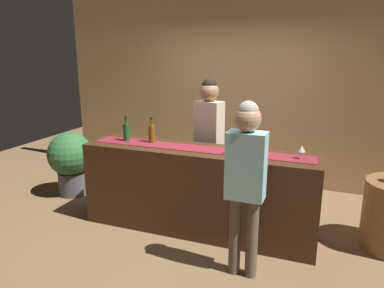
% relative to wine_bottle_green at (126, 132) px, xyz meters
% --- Properties ---
extents(ground_plane, '(10.00, 10.00, 0.00)m').
position_rel_wine_bottle_green_xyz_m(ground_plane, '(0.94, -0.03, -1.10)').
color(ground_plane, brown).
extents(back_wall, '(6.00, 0.12, 2.90)m').
position_rel_wine_bottle_green_xyz_m(back_wall, '(0.94, 1.87, 0.35)').
color(back_wall, tan).
rests_on(back_wall, ground).
extents(bar_counter, '(2.68, 0.60, 0.98)m').
position_rel_wine_bottle_green_xyz_m(bar_counter, '(0.94, -0.03, -0.60)').
color(bar_counter, '#3D2314').
rests_on(bar_counter, ground).
extents(counter_runner_cloth, '(2.54, 0.28, 0.01)m').
position_rel_wine_bottle_green_xyz_m(counter_runner_cloth, '(0.94, -0.03, -0.11)').
color(counter_runner_cloth, maroon).
rests_on(counter_runner_cloth, bar_counter).
extents(wine_bottle_green, '(0.07, 0.07, 0.30)m').
position_rel_wine_bottle_green_xyz_m(wine_bottle_green, '(0.00, 0.00, 0.00)').
color(wine_bottle_green, '#194723').
rests_on(wine_bottle_green, bar_counter).
extents(wine_bottle_amber, '(0.07, 0.07, 0.30)m').
position_rel_wine_bottle_green_xyz_m(wine_bottle_amber, '(0.32, 0.04, 0.00)').
color(wine_bottle_amber, brown).
rests_on(wine_bottle_amber, bar_counter).
extents(wine_glass_near_customer, '(0.07, 0.07, 0.14)m').
position_rel_wine_bottle_green_xyz_m(wine_glass_near_customer, '(1.31, -0.12, -0.01)').
color(wine_glass_near_customer, silver).
rests_on(wine_glass_near_customer, bar_counter).
extents(wine_glass_mid_counter, '(0.07, 0.07, 0.14)m').
position_rel_wine_bottle_green_xyz_m(wine_glass_mid_counter, '(2.04, -0.03, -0.01)').
color(wine_glass_mid_counter, silver).
rests_on(wine_glass_mid_counter, bar_counter).
extents(wine_glass_far_end, '(0.07, 0.07, 0.14)m').
position_rel_wine_bottle_green_xyz_m(wine_glass_far_end, '(1.51, 0.03, -0.01)').
color(wine_glass_far_end, silver).
rests_on(wine_glass_far_end, bar_counter).
extents(bartender, '(0.38, 0.28, 1.72)m').
position_rel_wine_bottle_green_xyz_m(bartender, '(0.86, 0.55, -0.03)').
color(bartender, '#26262B').
rests_on(bartender, ground).
extents(customer_sipping, '(0.34, 0.23, 1.64)m').
position_rel_wine_bottle_green_xyz_m(customer_sipping, '(1.63, -0.71, -0.09)').
color(customer_sipping, brown).
rests_on(customer_sipping, ground).
extents(potted_plant_tall, '(0.63, 0.63, 0.92)m').
position_rel_wine_bottle_green_xyz_m(potted_plant_tall, '(-1.15, 0.33, -0.56)').
color(potted_plant_tall, '#4C4C51').
rests_on(potted_plant_tall, ground).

